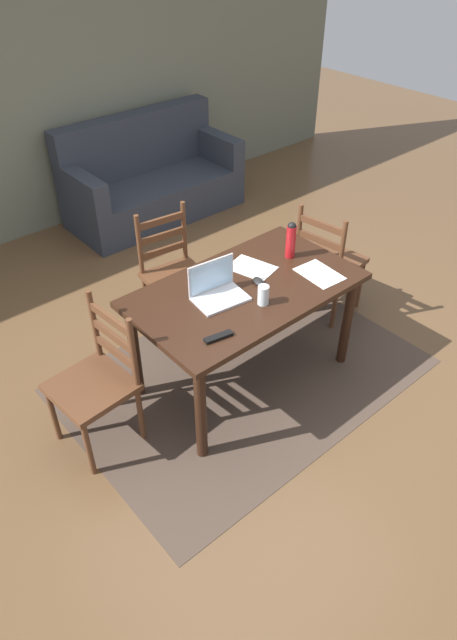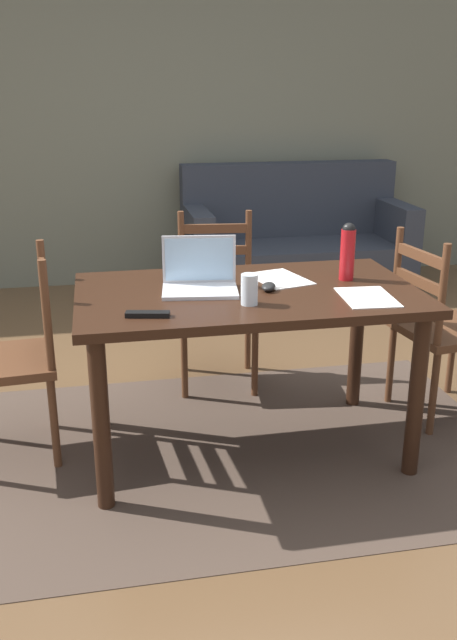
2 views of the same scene
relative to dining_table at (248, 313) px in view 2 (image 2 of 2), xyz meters
The scene contains 15 objects.
ground_plane 0.67m from the dining_table, ahead, with size 14.00×14.00×0.00m, color brown.
area_rug 0.66m from the dining_table, ahead, with size 2.42×1.69×0.01m, color #47382D.
wall_back 3.09m from the dining_table, 90.00° to the left, with size 8.00×0.12×2.70m, color #6B6D5B.
dining_table is the anchor object (origin of this frame).
chair_far_head 0.82m from the dining_table, 89.65° to the left, with size 0.49×0.49×0.95m.
chair_right_far 1.06m from the dining_table, ahead, with size 0.50×0.50×0.95m.
chair_left_far 1.06m from the dining_table, behind, with size 0.47×0.47×0.95m.
couch 2.73m from the dining_table, 69.21° to the left, with size 1.80×0.80×1.00m.
laptop 0.27m from the dining_table, 167.16° to the left, with size 0.35×0.26×0.23m.
water_bottle 0.54m from the dining_table, ahead, with size 0.07×0.07×0.26m.
drinking_glass 0.26m from the dining_table, 101.00° to the right, with size 0.07×0.07×0.13m, color silver.
computer_mouse 0.15m from the dining_table, 14.44° to the right, with size 0.06×0.10×0.03m, color black.
tv_remote 0.54m from the dining_table, 149.02° to the right, with size 0.04×0.17×0.02m, color black.
paper_stack_left 0.52m from the dining_table, 23.64° to the right, with size 0.21×0.30×0.00m, color white.
paper_stack_right 0.25m from the dining_table, 37.97° to the left, with size 0.21×0.30×0.00m, color white.
Camera 2 is at (-0.63, -2.77, 1.63)m, focal length 38.36 mm.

